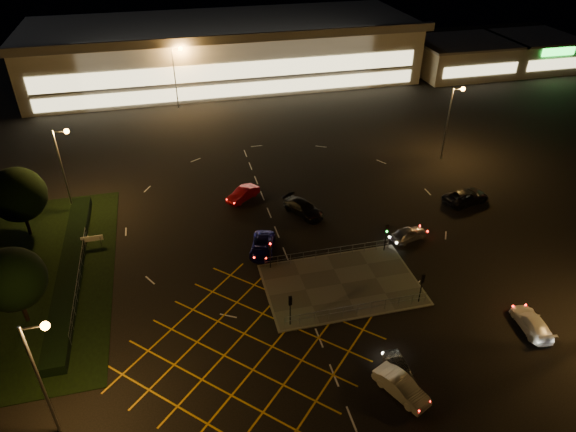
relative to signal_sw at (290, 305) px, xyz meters
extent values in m
plane|color=black|center=(4.00, 5.99, -2.37)|extent=(180.00, 180.00, 0.00)
cube|color=#4C4944|center=(6.00, 3.99, -2.31)|extent=(14.00, 9.00, 0.12)
cube|color=black|center=(-24.00, 11.99, -2.33)|extent=(18.00, 30.00, 0.08)
cube|color=black|center=(-19.00, 11.99, -1.87)|extent=(2.00, 26.00, 1.00)
cube|color=beige|center=(4.00, 67.99, 2.63)|extent=(70.00, 25.00, 10.00)
cube|color=slate|center=(4.00, 67.99, 7.83)|extent=(72.00, 26.50, 0.60)
cube|color=#FFEAA5|center=(4.00, 55.44, 2.63)|extent=(66.00, 0.20, 3.00)
cube|color=#FFEAA5|center=(4.00, 55.44, -0.57)|extent=(66.00, 0.20, 2.20)
cube|color=beige|center=(50.00, 59.99, 0.63)|extent=(18.00, 14.00, 6.00)
cube|color=slate|center=(50.00, 59.99, 3.78)|extent=(18.80, 14.80, 0.40)
cube|color=#FFEAA5|center=(50.00, 52.94, 0.23)|extent=(15.30, 0.20, 2.00)
cube|color=beige|center=(66.00, 59.99, 0.63)|extent=(14.00, 14.00, 6.00)
cube|color=slate|center=(66.00, 59.99, 3.78)|extent=(14.80, 14.80, 0.40)
cube|color=#FFEAA5|center=(66.00, 52.94, 0.23)|extent=(11.90, 0.20, 2.00)
cube|color=#19E533|center=(66.00, 52.84, 2.63)|extent=(7.00, 0.30, 1.40)
cylinder|color=slate|center=(-18.00, -6.01, 2.63)|extent=(0.20, 0.20, 10.00)
cylinder|color=slate|center=(-17.30, -6.01, 7.43)|extent=(1.40, 0.12, 0.12)
sphere|color=orange|center=(-16.60, -6.01, 7.38)|extent=(0.56, 0.56, 0.56)
cylinder|color=slate|center=(-20.00, 23.99, 2.63)|extent=(0.20, 0.20, 10.00)
cylinder|color=slate|center=(-19.30, 23.99, 7.43)|extent=(1.40, 0.12, 0.12)
sphere|color=orange|center=(-18.60, 23.99, 7.38)|extent=(0.56, 0.56, 0.56)
cylinder|color=slate|center=(28.00, 25.99, 2.63)|extent=(0.20, 0.20, 10.00)
cylinder|color=slate|center=(28.70, 25.99, 7.43)|extent=(1.40, 0.12, 0.12)
sphere|color=orange|center=(29.40, 25.99, 7.38)|extent=(0.56, 0.56, 0.56)
cylinder|color=slate|center=(-6.00, 53.99, 2.63)|extent=(0.20, 0.20, 10.00)
cylinder|color=slate|center=(-5.30, 53.99, 7.43)|extent=(1.40, 0.12, 0.12)
sphere|color=orange|center=(-4.60, 53.99, 7.38)|extent=(0.56, 0.56, 0.56)
cylinder|color=slate|center=(34.00, 55.99, 2.63)|extent=(0.20, 0.20, 10.00)
cylinder|color=slate|center=(34.70, 55.99, 7.43)|extent=(1.40, 0.12, 0.12)
sphere|color=orange|center=(35.40, 55.99, 7.38)|extent=(0.56, 0.56, 0.56)
cylinder|color=black|center=(0.00, -0.01, -0.75)|extent=(0.10, 0.10, 3.00)
cube|color=black|center=(0.00, -0.01, 0.45)|extent=(0.28, 0.18, 0.90)
sphere|color=#19FF33|center=(0.00, 0.12, 0.45)|extent=(0.16, 0.16, 0.16)
cylinder|color=black|center=(12.00, -0.01, -0.75)|extent=(0.10, 0.10, 3.00)
cube|color=black|center=(12.00, -0.01, 0.45)|extent=(0.28, 0.18, 0.90)
sphere|color=#19FF33|center=(12.00, 0.12, 0.45)|extent=(0.16, 0.16, 0.16)
cylinder|color=black|center=(0.00, 7.99, -0.75)|extent=(0.10, 0.10, 3.00)
cube|color=black|center=(0.00, 7.99, 0.45)|extent=(0.28, 0.18, 0.90)
sphere|color=#FF0C0C|center=(0.00, 7.86, 0.45)|extent=(0.16, 0.16, 0.16)
cylinder|color=black|center=(12.00, 7.99, -0.75)|extent=(0.10, 0.10, 3.00)
cube|color=black|center=(12.00, 7.99, 0.45)|extent=(0.28, 0.18, 0.90)
sphere|color=#19FF33|center=(12.00, 7.86, 0.45)|extent=(0.16, 0.16, 0.16)
cylinder|color=black|center=(-24.00, 19.99, -0.93)|extent=(0.36, 0.36, 2.88)
sphere|color=black|center=(-24.00, 19.99, 2.59)|extent=(5.76, 5.76, 5.76)
cylinder|color=black|center=(-22.00, 5.99, -1.02)|extent=(0.36, 0.36, 2.70)
sphere|color=black|center=(-22.00, 5.99, 2.28)|extent=(5.40, 5.40, 5.40)
imported|color=#AFB2B6|center=(6.82, -7.46, -1.66)|extent=(1.68, 4.13, 1.41)
imported|color=silver|center=(6.26, -8.77, -1.62)|extent=(3.36, 4.75, 1.49)
imported|color=#100D4F|center=(-0.18, 10.99, -1.68)|extent=(3.71, 5.43, 1.38)
imported|color=black|center=(5.76, 16.89, -1.59)|extent=(4.50, 5.72, 1.55)
imported|color=#B4B6BC|center=(15.29, 9.32, -1.65)|extent=(4.52, 2.72, 1.44)
imported|color=#A10B19|center=(-0.40, 21.70, -1.63)|extent=(4.51, 3.93, 1.47)
imported|color=black|center=(25.17, 14.70, -1.58)|extent=(6.03, 3.65, 1.57)
imported|color=white|center=(19.81, -5.28, -1.68)|extent=(2.40, 4.88, 1.36)
camera|label=1|loc=(-7.80, -30.90, 29.52)|focal=32.00mm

